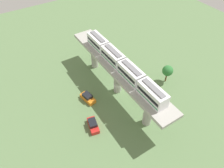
# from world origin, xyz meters

# --- Properties ---
(ground_plane) EXTENTS (120.00, 120.00, 0.00)m
(ground_plane) POSITION_xyz_m (0.00, 0.00, 0.00)
(ground_plane) COLOR #5B7A4C
(viaduct) EXTENTS (5.20, 35.80, 8.04)m
(viaduct) POSITION_xyz_m (0.00, 0.00, 6.26)
(viaduct) COLOR #A8A59E
(viaduct) RESTS_ON ground
(train) EXTENTS (2.64, 27.45, 3.24)m
(train) POSITION_xyz_m (0.00, -1.35, 9.58)
(train) COLOR white
(train) RESTS_ON viaduct
(parked_car_red) EXTENTS (2.69, 4.50, 1.76)m
(parked_car_red) POSITION_xyz_m (-10.54, -6.25, 0.74)
(parked_car_red) COLOR red
(parked_car_red) RESTS_ON ground
(parked_car_orange) EXTENTS (2.54, 4.46, 1.76)m
(parked_car_orange) POSITION_xyz_m (-7.82, 1.34, 0.74)
(parked_car_orange) COLOR orange
(parked_car_orange) RESTS_ON ground
(tree_near_viaduct) EXTENTS (2.79, 2.79, 5.06)m
(tree_near_viaduct) POSITION_xyz_m (12.78, -3.96, 3.62)
(tree_near_viaduct) COLOR brown
(tree_near_viaduct) RESTS_ON ground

